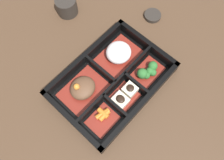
% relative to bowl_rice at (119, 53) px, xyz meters
% --- Properties ---
extents(ground_plane, '(3.00, 3.00, 0.00)m').
position_rel_bowl_rice_xyz_m(ground_plane, '(-0.08, -0.04, -0.03)').
color(ground_plane, '#4C3523').
extents(bento_base, '(0.34, 0.24, 0.01)m').
position_rel_bowl_rice_xyz_m(bento_base, '(-0.08, -0.04, -0.03)').
color(bento_base, black).
rests_on(bento_base, ground_plane).
extents(bento_rim, '(0.34, 0.24, 0.04)m').
position_rel_bowl_rice_xyz_m(bento_rim, '(-0.08, -0.05, -0.01)').
color(bento_rim, black).
rests_on(bento_rim, ground_plane).
extents(bowl_stew, '(0.13, 0.10, 0.05)m').
position_rel_bowl_rice_xyz_m(bowl_stew, '(-0.15, 0.00, -0.01)').
color(bowl_stew, maroon).
rests_on(bowl_stew, bento_base).
extents(bowl_rice, '(0.13, 0.10, 0.05)m').
position_rel_bowl_rice_xyz_m(bowl_rice, '(0.00, 0.00, 0.00)').
color(bowl_rice, maroon).
rests_on(bowl_rice, bento_base).
extents(bowl_carrots, '(0.08, 0.07, 0.02)m').
position_rel_bowl_rice_xyz_m(bowl_carrots, '(-0.17, -0.10, -0.02)').
color(bowl_carrots, maroon).
rests_on(bowl_carrots, bento_base).
extents(bowl_tofu, '(0.08, 0.07, 0.04)m').
position_rel_bowl_rice_xyz_m(bowl_tofu, '(-0.08, -0.10, -0.01)').
color(bowl_tofu, maroon).
rests_on(bowl_tofu, bento_base).
extents(bowl_greens, '(0.10, 0.07, 0.04)m').
position_rel_bowl_rice_xyz_m(bowl_greens, '(0.02, -0.10, -0.01)').
color(bowl_greens, maroon).
rests_on(bowl_greens, bento_base).
extents(tea_cup, '(0.07, 0.07, 0.06)m').
position_rel_bowl_rice_xyz_m(tea_cup, '(0.02, 0.25, -0.00)').
color(tea_cup, '#2D2823').
rests_on(tea_cup, ground_plane).
extents(sauce_dish, '(0.06, 0.06, 0.01)m').
position_rel_bowl_rice_xyz_m(sauce_dish, '(0.20, 0.02, -0.03)').
color(sauce_dish, '#2D2823').
rests_on(sauce_dish, ground_plane).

